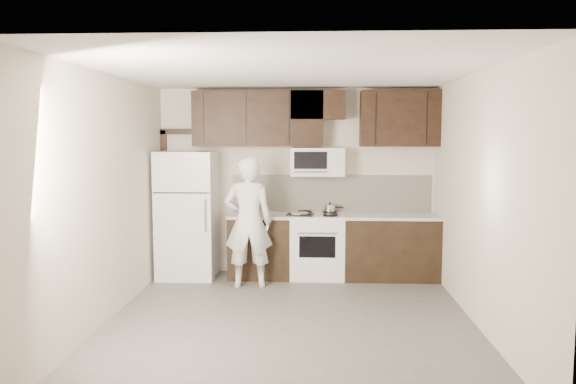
# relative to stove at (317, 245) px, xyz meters

# --- Properties ---
(floor) EXTENTS (4.50, 4.50, 0.00)m
(floor) POSITION_rel_stove_xyz_m (-0.30, -1.94, -0.46)
(floor) COLOR #53514E
(floor) RESTS_ON ground
(back_wall) EXTENTS (4.00, 0.00, 4.00)m
(back_wall) POSITION_rel_stove_xyz_m (-0.30, 0.31, 0.89)
(back_wall) COLOR beige
(back_wall) RESTS_ON ground
(ceiling) EXTENTS (4.50, 4.50, 0.00)m
(ceiling) POSITION_rel_stove_xyz_m (-0.30, -1.94, 2.24)
(ceiling) COLOR white
(ceiling) RESTS_ON back_wall
(counter_run) EXTENTS (2.95, 0.64, 0.91)m
(counter_run) POSITION_rel_stove_xyz_m (0.30, 0.00, -0.00)
(counter_run) COLOR black
(counter_run) RESTS_ON floor
(stove) EXTENTS (0.76, 0.66, 0.94)m
(stove) POSITION_rel_stove_xyz_m (0.00, 0.00, 0.00)
(stove) COLOR white
(stove) RESTS_ON floor
(backsplash) EXTENTS (2.90, 0.02, 0.54)m
(backsplash) POSITION_rel_stove_xyz_m (0.20, 0.30, 0.72)
(backsplash) COLOR silver
(backsplash) RESTS_ON counter_run
(upper_cabinets) EXTENTS (3.48, 0.35, 0.78)m
(upper_cabinets) POSITION_rel_stove_xyz_m (-0.09, 0.14, 1.82)
(upper_cabinets) COLOR black
(upper_cabinets) RESTS_ON back_wall
(microwave) EXTENTS (0.76, 0.42, 0.40)m
(microwave) POSITION_rel_stove_xyz_m (-0.00, 0.12, 1.19)
(microwave) COLOR white
(microwave) RESTS_ON upper_cabinets
(refrigerator) EXTENTS (0.80, 0.76, 1.80)m
(refrigerator) POSITION_rel_stove_xyz_m (-1.85, -0.05, 0.44)
(refrigerator) COLOR white
(refrigerator) RESTS_ON floor
(door_trim) EXTENTS (0.50, 0.08, 2.12)m
(door_trim) POSITION_rel_stove_xyz_m (-2.22, 0.27, 0.79)
(door_trim) COLOR black
(door_trim) RESTS_ON floor
(saucepan) EXTENTS (0.28, 0.16, 0.16)m
(saucepan) POSITION_rel_stove_xyz_m (0.18, 0.15, 0.51)
(saucepan) COLOR silver
(saucepan) RESTS_ON stove
(baking_tray) EXTENTS (0.38, 0.30, 0.02)m
(baking_tray) POSITION_rel_stove_xyz_m (-0.24, -0.11, 0.46)
(baking_tray) COLOR black
(baking_tray) RESTS_ON counter_run
(pizza) EXTENTS (0.26, 0.26, 0.02)m
(pizza) POSITION_rel_stove_xyz_m (-0.24, -0.11, 0.48)
(pizza) COLOR beige
(pizza) RESTS_ON baking_tray
(person) EXTENTS (0.68, 0.48, 1.75)m
(person) POSITION_rel_stove_xyz_m (-0.92, -0.53, 0.42)
(person) COLOR white
(person) RESTS_ON floor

